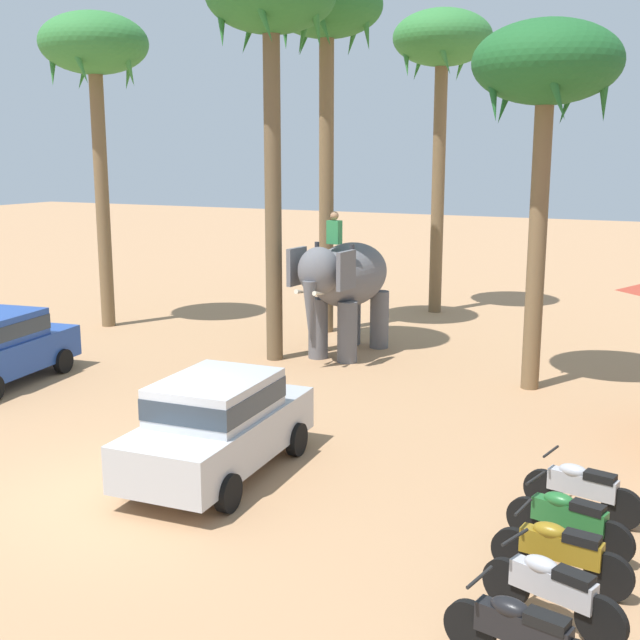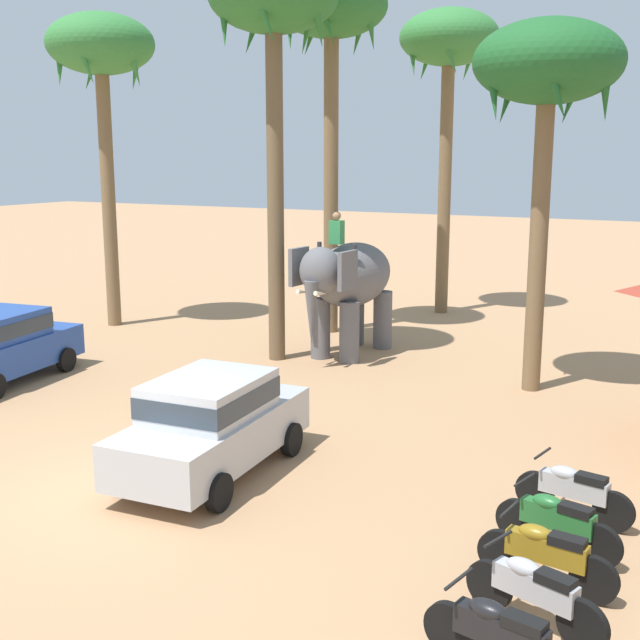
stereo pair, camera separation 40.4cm
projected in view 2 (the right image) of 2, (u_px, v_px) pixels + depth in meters
The scene contains 14 objects.
ground_plane at pixel (114, 492), 13.05m from camera, with size 120.00×120.00×0.00m, color tan.
car_sedan_foreground at pixel (212, 421), 13.63m from camera, with size 2.09×4.21×1.70m.
car_parked_far_side at pixel (0, 344), 19.18m from camera, with size 2.30×4.30×1.70m.
elephant_with_mahout at pixel (348, 282), 21.58m from camera, with size 1.83×3.93×3.88m.
motorcycle_nearest_camera at pixel (500, 635), 8.38m from camera, with size 1.78×0.61×0.94m.
motorcycle_second_in_row at pixel (534, 591), 9.22m from camera, with size 1.74×0.75×0.94m.
motorcycle_mid_row at pixel (546, 553), 10.09m from camera, with size 1.80×0.55×0.94m.
motorcycle_fourth_in_row at pixel (557, 521), 10.97m from camera, with size 1.77×0.65×0.94m.
motorcycle_far_in_row at pixel (573, 490), 11.98m from camera, with size 1.79×0.59×0.94m.
palm_tree_behind_elephant at pixel (449, 49), 26.12m from camera, with size 3.20×3.20×9.88m.
palm_tree_near_hut at pixel (101, 55), 24.16m from camera, with size 3.20×3.20×9.42m.
palm_tree_left_of_road at pixel (331, 21), 23.04m from camera, with size 3.20×3.20×10.33m.
palm_tree_far_back at pixel (273, 12), 19.78m from camera, with size 3.20×3.20×9.99m.
palm_tree_leaning_seaward at pixel (548, 73), 17.34m from camera, with size 3.20×3.20×8.14m.
Camera 2 is at (8.59, -9.31, 5.33)m, focal length 45.70 mm.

